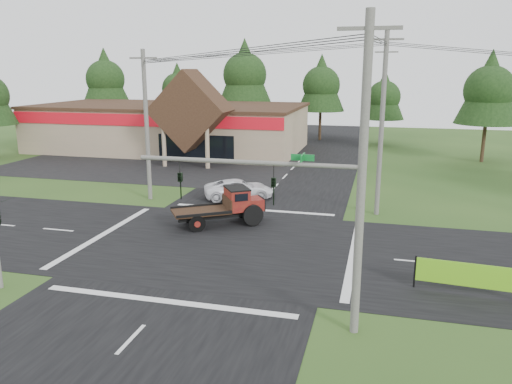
% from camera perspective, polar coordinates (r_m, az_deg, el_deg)
% --- Properties ---
extents(ground, '(120.00, 120.00, 0.00)m').
position_cam_1_polar(ground, '(27.00, -4.05, -6.01)').
color(ground, '#254418').
rests_on(ground, ground).
extents(road_ns, '(12.00, 120.00, 0.02)m').
position_cam_1_polar(road_ns, '(26.99, -4.05, -5.99)').
color(road_ns, black).
rests_on(road_ns, ground).
extents(road_ew, '(120.00, 12.00, 0.02)m').
position_cam_1_polar(road_ew, '(26.99, -4.05, -5.99)').
color(road_ew, black).
rests_on(road_ew, ground).
extents(parking_apron, '(28.00, 14.00, 0.02)m').
position_cam_1_polar(parking_apron, '(49.26, -12.66, 2.82)').
color(parking_apron, black).
rests_on(parking_apron, ground).
extents(cvs_building, '(30.40, 18.20, 9.19)m').
position_cam_1_polar(cvs_building, '(59.03, -9.67, 7.46)').
color(cvs_building, tan).
rests_on(cvs_building, ground).
extents(traffic_signal_mast, '(8.12, 0.24, 7.00)m').
position_cam_1_polar(traffic_signal_mast, '(17.39, 6.25, -2.04)').
color(traffic_signal_mast, '#595651').
rests_on(traffic_signal_mast, ground).
extents(utility_pole_nr, '(2.00, 0.30, 11.00)m').
position_cam_1_polar(utility_pole_nr, '(16.95, 11.99, 1.55)').
color(utility_pole_nr, '#595651').
rests_on(utility_pole_nr, ground).
extents(utility_pole_nw, '(2.00, 0.30, 10.50)m').
position_cam_1_polar(utility_pole_nw, '(36.08, -12.40, 7.54)').
color(utility_pole_nw, '#595651').
rests_on(utility_pole_nw, ground).
extents(utility_pole_ne, '(2.00, 0.30, 11.50)m').
position_cam_1_polar(utility_pole_ne, '(32.24, 14.18, 7.62)').
color(utility_pole_ne, '#595651').
rests_on(utility_pole_ne, ground).
extents(utility_pole_n, '(2.00, 0.30, 11.20)m').
position_cam_1_polar(utility_pole_n, '(46.20, 14.32, 9.19)').
color(utility_pole_n, '#595651').
rests_on(utility_pole_n, ground).
extents(tree_row_a, '(6.72, 6.72, 12.12)m').
position_cam_1_polar(tree_row_a, '(74.54, -16.86, 12.44)').
color(tree_row_a, '#332316').
rests_on(tree_row_a, ground).
extents(tree_row_b, '(5.60, 5.60, 10.10)m').
position_cam_1_polar(tree_row_b, '(71.83, -8.93, 11.74)').
color(tree_row_b, '#332316').
rests_on(tree_row_b, ground).
extents(tree_row_c, '(7.28, 7.28, 13.13)m').
position_cam_1_polar(tree_row_c, '(67.54, -1.29, 13.49)').
color(tree_row_c, '#332316').
rests_on(tree_row_c, ground).
extents(tree_row_d, '(6.16, 6.16, 11.11)m').
position_cam_1_polar(tree_row_d, '(66.59, 7.47, 12.22)').
color(tree_row_d, '#332316').
rests_on(tree_row_d, ground).
extents(tree_row_e, '(5.04, 5.04, 9.09)m').
position_cam_1_polar(tree_row_e, '(64.15, 14.44, 10.64)').
color(tree_row_e, '#332316').
rests_on(tree_row_e, ground).
extents(tree_side_ne, '(6.16, 6.16, 11.11)m').
position_cam_1_polar(tree_side_ne, '(55.00, 25.12, 10.73)').
color(tree_side_ne, '#332316').
rests_on(tree_side_ne, ground).
extents(antique_flatbed_truck, '(5.74, 4.75, 2.29)m').
position_cam_1_polar(antique_flatbed_truck, '(29.99, -4.19, -1.68)').
color(antique_flatbed_truck, '#630E12').
rests_on(antique_flatbed_truck, ground).
extents(roadside_banner, '(4.22, 0.49, 1.44)m').
position_cam_1_polar(roadside_banner, '(22.76, 22.95, -9.07)').
color(roadside_banner, '#68B818').
rests_on(roadside_banner, ground).
extents(white_pickup, '(5.50, 4.14, 1.39)m').
position_cam_1_polar(white_pickup, '(36.21, -1.98, 0.33)').
color(white_pickup, white).
rests_on(white_pickup, ground).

